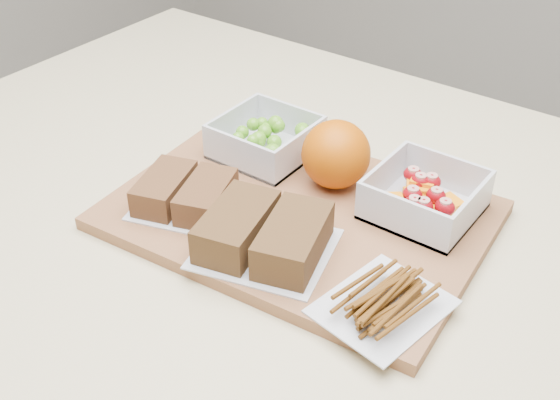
% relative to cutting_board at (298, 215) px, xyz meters
% --- Properties ---
extents(cutting_board, '(0.44, 0.33, 0.02)m').
position_rel_cutting_board_xyz_m(cutting_board, '(0.00, 0.00, 0.00)').
color(cutting_board, '#93603C').
rests_on(cutting_board, counter).
extents(grape_container, '(0.11, 0.11, 0.05)m').
position_rel_cutting_board_xyz_m(grape_container, '(-0.10, 0.08, 0.03)').
color(grape_container, silver).
rests_on(grape_container, cutting_board).
extents(fruit_container, '(0.12, 0.12, 0.05)m').
position_rel_cutting_board_xyz_m(fruit_container, '(0.12, 0.08, 0.03)').
color(fruit_container, silver).
rests_on(fruit_container, cutting_board).
extents(orange, '(0.08, 0.08, 0.08)m').
position_rel_cutting_board_xyz_m(orange, '(0.00, 0.07, 0.05)').
color(orange, '#C35304').
rests_on(orange, cutting_board).
extents(sandwich_bag_left, '(0.14, 0.13, 0.04)m').
position_rel_cutting_board_xyz_m(sandwich_bag_left, '(-0.11, -0.07, 0.03)').
color(sandwich_bag_left, silver).
rests_on(sandwich_bag_left, cutting_board).
extents(sandwich_bag_center, '(0.17, 0.16, 0.04)m').
position_rel_cutting_board_xyz_m(sandwich_bag_center, '(0.01, -0.08, 0.03)').
color(sandwich_bag_center, silver).
rests_on(sandwich_bag_center, cutting_board).
extents(pretzel_bag, '(0.12, 0.14, 0.03)m').
position_rel_cutting_board_xyz_m(pretzel_bag, '(0.16, -0.08, 0.02)').
color(pretzel_bag, silver).
rests_on(pretzel_bag, cutting_board).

